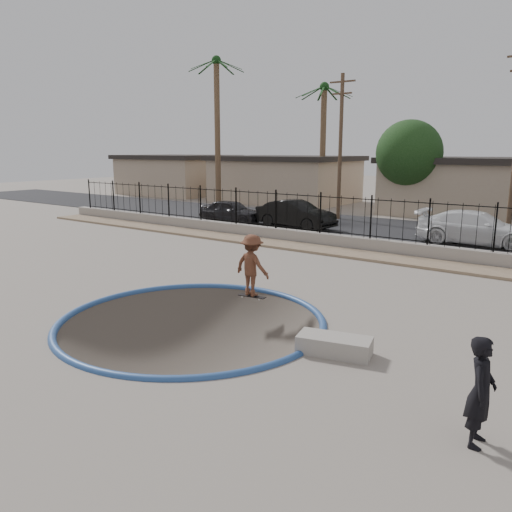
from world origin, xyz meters
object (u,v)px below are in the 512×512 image
object	(u,v)px
skater	(252,268)
videographer	(481,392)
skateboard	(252,296)
car_b	(296,214)
concrete_ledge	(334,345)
car_a	(231,211)
car_c	(477,228)

from	to	relation	value
skater	videographer	xyz separation A→B (m)	(7.33, -4.10, -0.07)
skateboard	car_b	world-z (taller)	car_b
concrete_ledge	car_b	size ratio (longest dim) A/B	0.34
car_a	car_b	size ratio (longest dim) A/B	0.86
skateboard	videographer	xyz separation A→B (m)	(7.33, -4.10, 0.80)
car_b	videographer	bearing A→B (deg)	-136.47
skateboard	videographer	size ratio (longest dim) A/B	0.52
skater	car_b	xyz separation A→B (m)	(-6.22, 12.50, -0.12)
skateboard	car_a	xyz separation A→B (m)	(-10.56, 12.04, 0.66)
skater	skateboard	distance (m)	0.87
videographer	car_b	size ratio (longest dim) A/B	0.37
skateboard	concrete_ledge	bearing A→B (deg)	-37.68
skater	car_c	bearing A→B (deg)	-99.96
skater	car_b	world-z (taller)	skater
car_b	concrete_ledge	bearing A→B (deg)	-141.14
concrete_ledge	car_c	world-z (taller)	car_c
skateboard	car_c	xyz separation A→B (m)	(3.36, 13.11, 0.76)
car_b	car_c	distance (m)	9.60
skater	videographer	bearing A→B (deg)	155.21
videographer	car_b	bearing A→B (deg)	34.03
concrete_ledge	car_a	world-z (taller)	car_a
concrete_ledge	car_b	xyz separation A→B (m)	(-10.19, 14.80, 0.61)
car_c	skater	bearing A→B (deg)	163.74
skateboard	car_b	distance (m)	13.98
skateboard	car_c	bearing A→B (deg)	68.01
concrete_ledge	car_c	xyz separation A→B (m)	(-0.61, 15.42, 0.62)
skater	skateboard	world-z (taller)	skater
skateboard	car_a	distance (m)	16.03
skateboard	concrete_ledge	xyz separation A→B (m)	(3.98, -2.30, 0.14)
videographer	car_a	size ratio (longest dim) A/B	0.43
concrete_ledge	car_c	bearing A→B (deg)	92.28
skateboard	concrete_ledge	size ratio (longest dim) A/B	0.56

